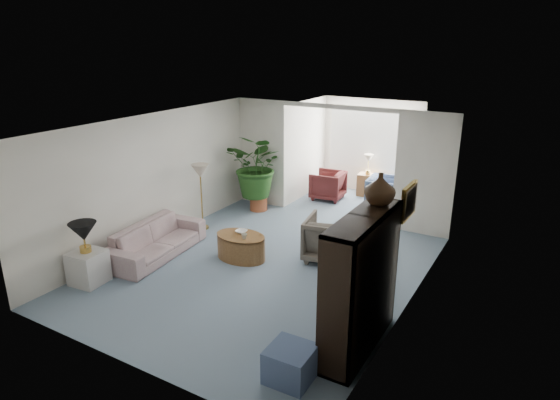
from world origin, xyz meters
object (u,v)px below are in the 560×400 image
Objects in this scene: sofa at (156,240)px; entertainment_cabinet at (361,284)px; sunroom_table at (367,185)px; coffee_cup at (244,236)px; side_table_dark at (373,247)px; sunroom_chair_blue at (386,193)px; coffee_table at (241,247)px; table_lamp at (83,232)px; end_table at (88,267)px; floor_lamp at (200,171)px; plant_pot at (259,203)px; sunroom_chair_maroon at (328,185)px; coffee_bowl at (241,232)px; ottoman at (291,364)px; framed_picture at (410,201)px; cabinet_urn at (380,189)px; wingback_chair at (330,239)px.

entertainment_cabinet reaches higher than sofa.
coffee_cup is at bearing -96.01° from sunroom_table.
side_table_dark is 0.30× the size of entertainment_cabinet.
coffee_cup is 4.21m from sunroom_chair_blue.
coffee_table is (1.41, 0.67, -0.08)m from sofa.
entertainment_cabinet is at bearing 7.83° from table_lamp.
sunroom_chair_blue is (-0.71, 2.84, 0.11)m from side_table_dark.
sunroom_table is at bearing 71.31° from end_table.
coffee_table is 3.22m from entertainment_cabinet.
floor_lamp is 1.95m from plant_pot.
side_table_dark is at bearing 32.58° from sunroom_chair_maroon.
coffee_bowl is (-0.05, 0.10, 0.25)m from coffee_table.
ottoman is at bearing -39.47° from floor_lamp.
cabinet_urn is at bearing -110.46° from framed_picture.
ottoman is 7.30m from sunroom_table.
sofa is (-4.46, -0.38, -1.40)m from framed_picture.
coffee_table is at bearing 146.31° from coffee_cup.
floor_lamp is at bearing -29.77° from sunroom_chair_maroon.
entertainment_cabinet is (4.43, 0.61, 0.63)m from end_table.
wingback_chair reaches higher than end_table.
sunroom_table is at bearing -89.46° from wingback_chair.
framed_picture is 1.22× the size of cabinet_urn.
plant_pot is at bearing 76.08° from floor_lamp.
coffee_bowl is 0.38× the size of side_table_dark.
ottoman is at bearing -113.46° from entertainment_cabinet.
sunroom_chair_maroon reaches higher than coffee_cup.
wingback_chair reaches higher than sofa.
table_lamp is at bearing 147.81° from sunroom_chair_blue.
sunroom_chair_maroon is at bearing 118.64° from entertainment_cabinet.
coffee_bowl is 3.82m from sunroom_chair_maroon.
coffee_table is (1.52, -0.79, -1.02)m from floor_lamp.
sunroom_table is (1.79, 2.31, 0.12)m from plant_pot.
side_table_dark is (3.52, 1.75, -0.03)m from sofa.
end_table is 1.53× the size of floor_lamp.
sunroom_table reaches higher than ottoman.
coffee_table is 2.37m from side_table_dark.
wingback_chair is 0.49× the size of entertainment_cabinet.
table_lamp is at bearing 0.00° from end_table.
coffee_bowl is 2.38m from side_table_dark.
side_table_dark is 0.96× the size of sunroom_table.
table_lamp reaches higher than coffee_bowl.
sunroom_chair_maroon is at bearing 121.07° from cabinet_urn.
side_table_dark is (3.72, 3.10, -0.63)m from table_lamp.
cabinet_urn reaches higher than sunroom_chair_maroon.
framed_picture is 0.97× the size of ottoman.
table_lamp reaches higher than sunroom_table.
sofa is 4.68× the size of table_lamp.
plant_pot is (-1.13, 2.36, -0.07)m from coffee_table.
plant_pot is at bearing 115.70° from coffee_table.
end_table is (-0.20, -1.35, -0.03)m from sofa.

